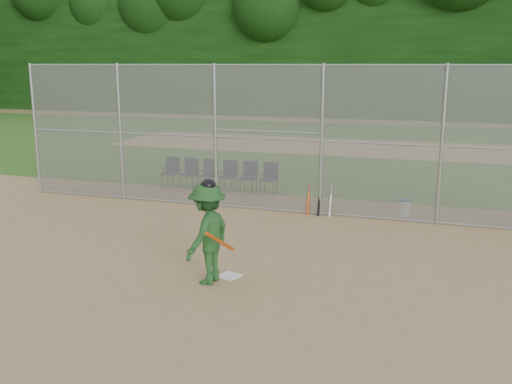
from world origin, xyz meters
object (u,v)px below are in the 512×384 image
(batter_at_plate, at_px, (208,233))
(chair_0, at_px, (170,172))
(home_plate, at_px, (229,276))
(water_cooler, at_px, (404,207))

(batter_at_plate, relative_size, chair_0, 2.05)
(home_plate, relative_size, water_cooler, 0.85)
(batter_at_plate, xyz_separation_m, chair_0, (-4.46, 7.45, -0.47))
(chair_0, bearing_deg, water_cooler, -10.27)
(home_plate, height_order, batter_at_plate, batter_at_plate)
(home_plate, xyz_separation_m, water_cooler, (2.87, 5.69, 0.22))
(batter_at_plate, bearing_deg, home_plate, 55.42)
(water_cooler, relative_size, chair_0, 0.47)
(home_plate, bearing_deg, water_cooler, 63.22)
(home_plate, distance_m, chair_0, 8.52)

